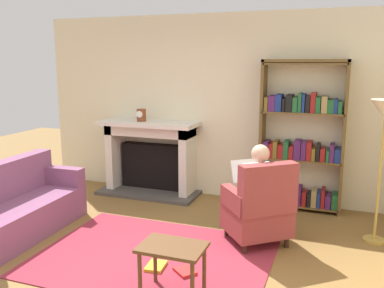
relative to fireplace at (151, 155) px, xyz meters
The scene contains 11 objects.
ground 2.57m from the fireplace, 67.01° to the right, with size 14.00×14.00×0.00m, color brown.
back_wall 1.26m from the fireplace, 14.34° to the left, with size 5.60×0.10×2.70m, color beige.
area_rug 2.30m from the fireplace, 63.99° to the right, with size 2.40×1.80×0.01m, color maroon.
fireplace is the anchor object (origin of this frame).
mantel_clock 0.65m from the fireplace, 133.96° to the right, with size 0.14×0.14×0.18m.
bookshelf 2.27m from the fireplace, ahead, with size 1.11×0.32×2.05m.
armchair_reading 2.36m from the fireplace, 34.01° to the right, with size 0.89×0.88×0.97m.
seated_reader 2.24m from the fireplace, 33.12° to the right, with size 0.57×0.59×1.14m.
sofa_floral 2.19m from the fireplace, 111.72° to the right, with size 0.76×1.72×0.85m.
side_table 2.99m from the fireplace, 61.01° to the right, with size 0.56×0.39×0.47m.
scattered_books 2.48m from the fireplace, 59.34° to the right, with size 0.53×0.61×0.03m.
Camera 1 is at (1.76, -3.35, 2.02)m, focal length 38.70 mm.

